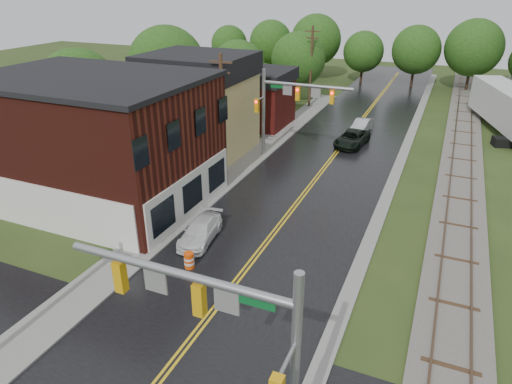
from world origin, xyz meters
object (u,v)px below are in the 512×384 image
Objects in this scene: tree_left_c at (239,69)px; suv_dark at (352,139)px; tree_left_b at (168,67)px; construction_barrel at (189,260)px; utility_pole_b at (222,114)px; tree_left_e at (299,61)px; semi_trailer at (508,107)px; sedan_silver at (362,126)px; traffic_signal_near at (224,321)px; pickup_white at (200,231)px; brick_building at (96,140)px; traffic_signal_far at (289,100)px; utility_pole_c at (311,66)px; tree_left_a at (80,93)px.

suv_dark is at bearing -27.39° from tree_left_c.
construction_barrel is (15.10, -21.90, -5.27)m from tree_left_b.
tree_left_e is at bearing 94.90° from utility_pole_b.
semi_trailer reaches higher than suv_dark.
traffic_signal_near is at bearing -79.56° from sedan_silver.
brick_building is at bearing 157.70° from pickup_white.
traffic_signal_far is 0.54× the size of semi_trailer.
traffic_signal_far is 15.21m from tree_left_b.
utility_pole_c is at bearing 90.00° from utility_pole_b.
utility_pole_b reaches higher than brick_building.
utility_pole_c is at bearing 78.91° from brick_building.
semi_trailer reaches higher than construction_barrel.
tree_left_e is at bearing 50.19° from tree_left_c.
traffic_signal_near is 30.73m from suv_dark.
tree_left_b is at bearing 119.00° from pickup_white.
sedan_silver is at bearing -44.01° from utility_pole_c.
brick_building is 3.57× the size of pickup_white.
brick_building is 3.75× the size of sedan_silver.
traffic_signal_far is at bearing 53.08° from brick_building.
utility_pole_c reaches higher than tree_left_c.
traffic_signal_far is at bearing 56.32° from utility_pole_b.
suv_dark is at bearing 26.76° from tree_left_a.
construction_barrel is at bearing -83.20° from utility_pole_c.
construction_barrel is (-16.26, -32.55, -1.99)m from semi_trailer.
utility_pole_c reaches higher than traffic_signal_far.
traffic_signal_far reaches higher than pickup_white.
utility_pole_c is 1.10× the size of tree_left_e.
utility_pole_c is 11.33m from sedan_silver.
sedan_silver is 0.28× the size of semi_trailer.
tree_left_c is (4.00, 8.00, -1.21)m from tree_left_b.
construction_barrel is (4.06, -34.00, -4.27)m from utility_pole_c.
brick_building reaches higher than pickup_white.
brick_building is 17.80m from tree_left_b.
traffic_signal_near is at bearing -64.07° from pickup_white.
utility_pole_c is 0.66× the size of semi_trailer.
utility_pole_b is 1.04× the size of tree_left_a.
tree_left_e is 17.18m from suv_dark.
suv_dark is at bearing -54.63° from tree_left_e.
traffic_signal_near is at bearing -54.51° from tree_left_b.
traffic_signal_far is 1.92× the size of sedan_silver.
tree_left_b reaches higher than utility_pole_c.
tree_left_b is at bearing 107.61° from brick_building.
traffic_signal_near is 25.94m from traffic_signal_far.
construction_barrel is (0.83, -2.66, -0.13)m from pickup_white.
tree_left_c is 7.82m from tree_left_e.
traffic_signal_far is at bearing 82.01° from pickup_white.
traffic_signal_near is 0.54× the size of semi_trailer.
utility_pole_b is 0.93× the size of tree_left_b.
sedan_silver is at bearing 96.43° from suv_dark.
utility_pole_b is 0.66× the size of semi_trailer.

